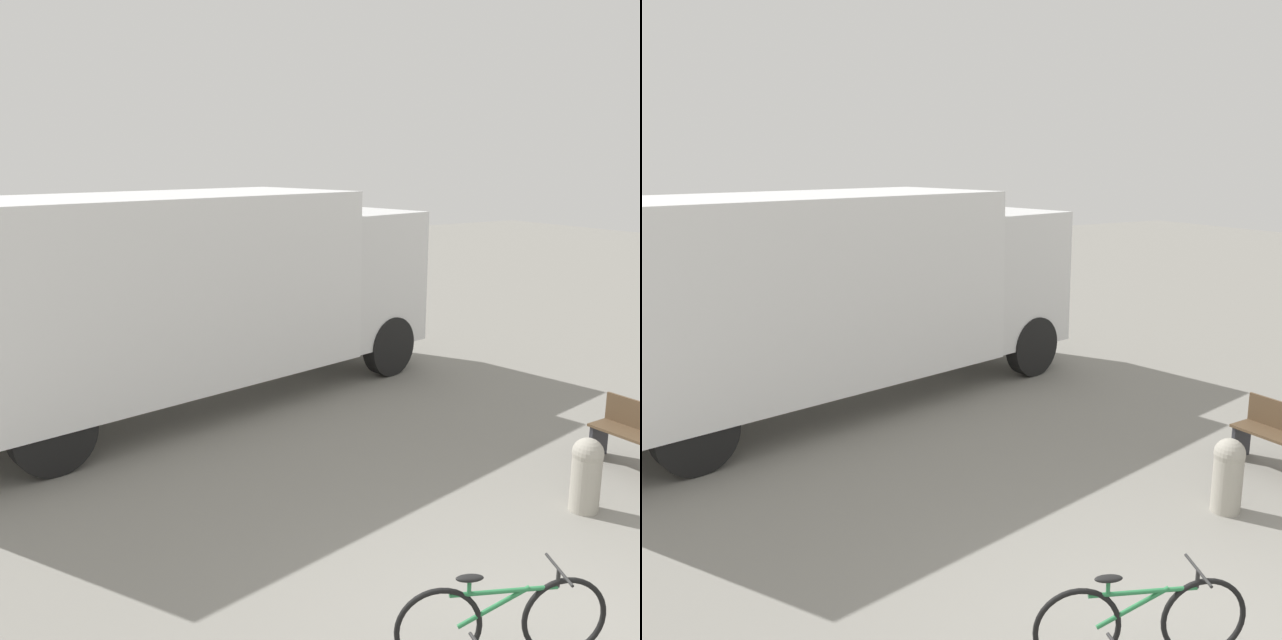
{
  "view_description": "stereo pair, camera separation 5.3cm",
  "coord_description": "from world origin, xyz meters",
  "views": [
    {
      "loc": [
        -4.04,
        -3.03,
        3.84
      ],
      "look_at": [
        0.58,
        4.72,
        1.79
      ],
      "focal_mm": 40.0,
      "sensor_mm": 36.0,
      "label": 1
    },
    {
      "loc": [
        -3.99,
        -3.06,
        3.84
      ],
      "look_at": [
        0.58,
        4.72,
        1.79
      ],
      "focal_mm": 40.0,
      "sensor_mm": 36.0,
      "label": 2
    }
  ],
  "objects": [
    {
      "name": "delivery_truck",
      "position": [
        -0.29,
        7.41,
        1.87
      ],
      "size": [
        9.04,
        4.26,
        3.33
      ],
      "rotation": [
        0.0,
        0.0,
        0.21
      ],
      "color": "white",
      "rests_on": "ground"
    },
    {
      "name": "bicycle_middle",
      "position": [
        -0.36,
        0.4,
        0.37
      ],
      "size": [
        1.59,
        0.73,
        0.78
      ],
      "rotation": [
        0.0,
        0.0,
        -0.4
      ],
      "color": "black",
      "rests_on": "ground"
    },
    {
      "name": "bollard_near_bench",
      "position": [
        2.23,
        1.73,
        0.46
      ],
      "size": [
        0.34,
        0.34,
        0.85
      ],
      "color": "#9E998C",
      "rests_on": "ground"
    }
  ]
}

